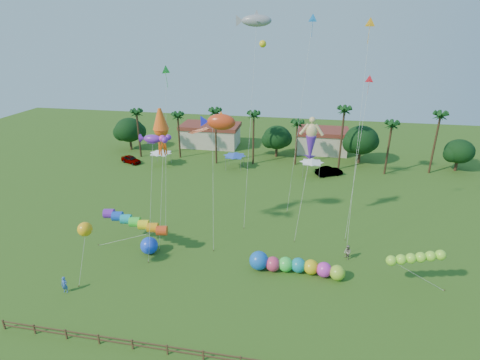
% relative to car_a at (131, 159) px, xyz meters
% --- Properties ---
extents(ground, '(160.00, 160.00, 0.00)m').
position_rel_car_a_xyz_m(ground, '(26.26, -36.07, -0.73)').
color(ground, '#285116').
rests_on(ground, ground).
extents(tree_line, '(69.46, 8.91, 11.00)m').
position_rel_car_a_xyz_m(tree_line, '(29.83, 7.93, 3.55)').
color(tree_line, '#3A2819').
rests_on(tree_line, ground).
extents(buildings_row, '(35.00, 7.00, 4.00)m').
position_rel_car_a_xyz_m(buildings_row, '(23.17, 13.93, 1.27)').
color(buildings_row, beige).
rests_on(buildings_row, ground).
extents(tent_row, '(31.00, 4.00, 0.60)m').
position_rel_car_a_xyz_m(tent_row, '(20.26, 0.27, 2.02)').
color(tent_row, white).
rests_on(tent_row, ground).
extents(fence, '(36.12, 0.12, 1.00)m').
position_rel_car_a_xyz_m(fence, '(26.26, -42.07, -0.11)').
color(fence, brown).
rests_on(fence, ground).
extents(car_a, '(4.60, 3.32, 1.45)m').
position_rel_car_a_xyz_m(car_a, '(0.00, 0.00, 0.00)').
color(car_a, '#4C4C54').
rests_on(car_a, ground).
extents(car_b, '(4.97, 3.67, 1.56)m').
position_rel_car_a_xyz_m(car_b, '(37.41, 0.33, 0.05)').
color(car_b, '#4C4C54').
rests_on(car_b, ground).
extents(spectator_a, '(0.66, 0.45, 1.76)m').
position_rel_car_a_xyz_m(spectator_a, '(10.54, -36.63, 0.15)').
color(spectator_a, '#3560BA').
rests_on(spectator_a, ground).
extents(spectator_b, '(0.96, 1.04, 1.73)m').
position_rel_car_a_xyz_m(spectator_b, '(38.55, -25.62, 0.14)').
color(spectator_b, gray).
rests_on(spectator_b, ground).
extents(caterpillar_inflatable, '(10.18, 2.24, 2.08)m').
position_rel_car_a_xyz_m(caterpillar_inflatable, '(32.58, -29.25, 0.14)').
color(caterpillar_inflatable, '#D53863').
rests_on(caterpillar_inflatable, ground).
extents(blue_ball, '(2.02, 2.02, 2.02)m').
position_rel_car_a_xyz_m(blue_ball, '(16.00, -28.57, 0.28)').
color(blue_ball, '#1B47FB').
rests_on(blue_ball, ground).
extents(rainbow_tube, '(10.61, 1.23, 3.71)m').
position_rel_car_a_xyz_m(rainbow_tube, '(15.62, -28.49, 2.41)').
color(rainbow_tube, '#DF4418').
rests_on(rainbow_tube, ground).
extents(green_worm, '(8.40, 1.24, 3.66)m').
position_rel_car_a_xyz_m(green_worm, '(42.23, -29.76, 2.31)').
color(green_worm, '#93EB34').
rests_on(green_worm, ground).
extents(orange_ball_kite, '(1.89, 2.71, 6.54)m').
position_rel_car_a_xyz_m(orange_ball_kite, '(11.97, -33.95, 5.08)').
color(orange_ball_kite, '#FFB214').
rests_on(orange_ball_kite, ground).
extents(merman_kite, '(2.32, 5.26, 14.17)m').
position_rel_car_a_xyz_m(merman_kite, '(33.64, -18.65, 10.89)').
color(merman_kite, '#E4C581').
rests_on(merman_kite, ground).
extents(fish_kite, '(5.11, 5.85, 15.41)m').
position_rel_car_a_xyz_m(fish_kite, '(23.32, -22.04, 13.63)').
color(fish_kite, red).
rests_on(fish_kite, ground).
extents(shark_kite, '(5.02, 7.79, 26.05)m').
position_rel_car_a_xyz_m(shark_kite, '(26.12, -14.28, 24.43)').
color(shark_kite, gray).
rests_on(shark_kite, ground).
extents(squid_kite, '(1.83, 4.01, 16.37)m').
position_rel_car_a_xyz_m(squid_kite, '(17.05, -24.75, 13.08)').
color(squid_kite, '#FF5F14').
rests_on(squid_kite, ground).
extents(lobster_kite, '(3.73, 4.94, 14.04)m').
position_rel_car_a_xyz_m(lobster_kite, '(16.85, -26.84, 12.64)').
color(lobster_kite, purple).
rests_on(lobster_kite, ground).
extents(delta_kite_red, '(1.63, 4.32, 19.43)m').
position_rel_car_a_xyz_m(delta_kite_red, '(39.66, -17.52, 17.70)').
color(delta_kite_red, red).
rests_on(delta_kite_red, ground).
extents(delta_kite_yellow, '(1.18, 4.83, 25.41)m').
position_rel_car_a_xyz_m(delta_kite_yellow, '(38.67, -20.24, 23.51)').
color(delta_kite_yellow, '#FFA91A').
rests_on(delta_kite_yellow, ground).
extents(delta_kite_green, '(1.05, 4.62, 20.18)m').
position_rel_car_a_xyz_m(delta_kite_green, '(15.62, -18.39, 18.51)').
color(delta_kite_green, green).
rests_on(delta_kite_green, ground).
extents(delta_kite_blue, '(2.41, 4.94, 26.03)m').
position_rel_car_a_xyz_m(delta_kite_blue, '(32.78, -10.67, 24.18)').
color(delta_kite_blue, '#197DE3').
rests_on(delta_kite_blue, ground).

